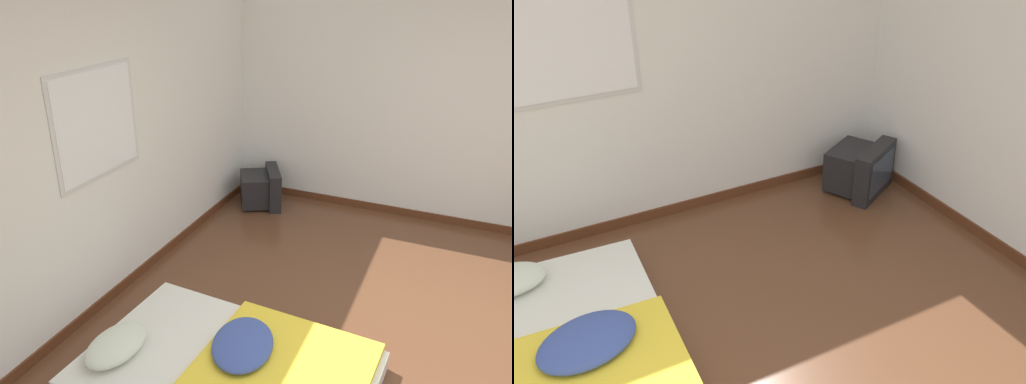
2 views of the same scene
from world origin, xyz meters
TOP-DOWN VIEW (x-y plane):
  - wall_back at (0.00, 2.53)m, footprint 8.02×0.08m
  - mattress_bed at (-0.40, 1.11)m, footprint 1.39×2.01m
  - crt_tv at (2.40, 2.07)m, footprint 0.68×0.65m

SIDE VIEW (x-z plane):
  - mattress_bed at x=-0.40m, z-range -0.04..0.26m
  - crt_tv at x=2.40m, z-range -0.01..0.45m
  - wall_back at x=0.00m, z-range -0.01..2.59m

